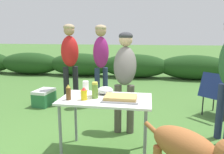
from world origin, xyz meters
TOP-DOWN VIEW (x-y plane):
  - ground_plane at (0.00, 0.00)m, footprint 60.00×60.00m
  - shrub_hedge at (-0.00, 5.16)m, footprint 14.40×0.90m
  - folding_table at (0.00, 0.00)m, footprint 1.10×0.64m
  - food_tray at (0.19, -0.06)m, footprint 0.42×0.29m
  - plate_stack at (-0.24, 0.09)m, footprint 0.21×0.21m
  - mixing_bowl at (-0.04, 0.18)m, footprint 0.21×0.21m
  - paper_cup_stack at (-0.32, 0.22)m, footprint 0.08×0.08m
  - beer_bottle at (-0.42, -0.14)m, footprint 0.06×0.06m
  - mustard_bottle at (-0.24, -0.11)m, footprint 0.07×0.07m
  - relish_jar at (-0.13, -0.02)m, footprint 0.08×0.08m
  - standing_person_in_dark_puffer at (0.14, 0.78)m, footprint 0.37×0.48m
  - standing_person_with_beanie at (-1.17, 1.94)m, footprint 0.46×0.43m
  - standing_person_in_gray_fleece at (-0.49, 1.94)m, footprint 0.42×0.39m
  - dog at (0.88, -0.72)m, footprint 0.80×0.78m
  - camp_chair_green_behind_table at (1.73, 1.58)m, footprint 0.74×0.75m
  - cooler_box at (-1.70, 1.70)m, footprint 0.36×0.51m

SIDE VIEW (x-z plane):
  - ground_plane at x=0.00m, z-range 0.00..0.00m
  - cooler_box at x=-1.70m, z-range 0.00..0.34m
  - shrub_hedge at x=0.00m, z-range 0.00..0.82m
  - camp_chair_green_behind_table at x=1.73m, z-range 0.05..0.88m
  - dog at x=0.88m, z-range 0.14..0.91m
  - folding_table at x=0.00m, z-range 0.29..1.03m
  - plate_stack at x=-0.24m, z-range 0.74..0.77m
  - food_tray at x=0.19m, z-range 0.74..0.79m
  - mixing_bowl at x=-0.04m, z-range 0.74..0.84m
  - mustard_bottle at x=-0.24m, z-range 0.74..0.89m
  - paper_cup_stack at x=-0.32m, z-range 0.74..0.89m
  - beer_bottle at x=-0.42m, z-range 0.74..0.92m
  - relish_jar at x=-0.13m, z-range 0.74..0.94m
  - standing_person_in_dark_puffer at x=0.14m, z-range 0.19..1.73m
  - standing_person_with_beanie at x=-1.17m, z-range 0.21..1.93m
  - standing_person_in_gray_fleece at x=-0.49m, z-range 0.23..1.92m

